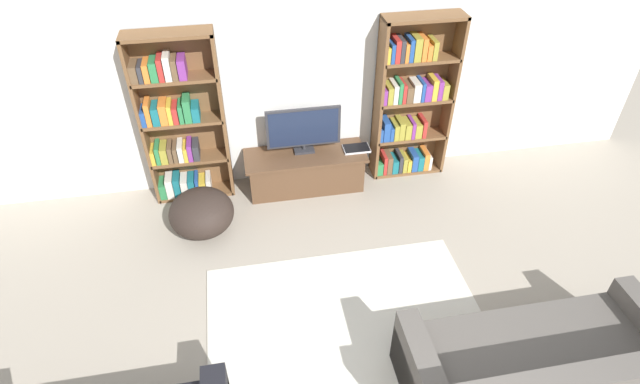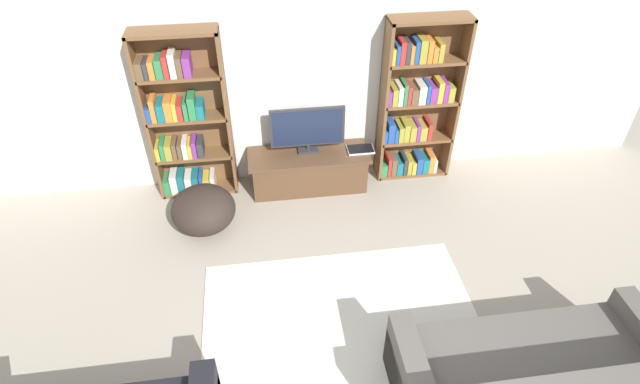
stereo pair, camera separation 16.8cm
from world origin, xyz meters
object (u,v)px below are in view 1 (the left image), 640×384
bookshelf_left (179,124)px  television (304,129)px  couch_right_sofa (542,374)px  tv_stand (305,170)px  bookshelf_right (410,103)px  laptop (356,148)px  beanbag_ottoman (202,213)px

bookshelf_left → television: size_ratio=2.29×
couch_right_sofa → tv_stand: bearing=114.4°
bookshelf_left → couch_right_sofa: size_ratio=0.95×
bookshelf_right → tv_stand: bearing=-173.6°
laptop → couch_right_sofa: couch_right_sofa is taller
tv_stand → laptop: size_ratio=4.57×
television → bookshelf_right: bearing=3.1°
beanbag_ottoman → laptop: bearing=17.2°
bookshelf_left → bookshelf_right: (2.67, -0.00, -0.01)m
couch_right_sofa → bookshelf_right: bearing=91.6°
laptop → beanbag_ottoman: bearing=-162.8°
laptop → couch_right_sofa: size_ratio=0.15×
tv_stand → television: (0.00, 0.08, 0.54)m
bookshelf_right → beanbag_ottoman: (-2.53, -0.73, -0.70)m
laptop → beanbag_ottoman: 1.96m
bookshelf_left → tv_stand: bookshelf_left is taller
bookshelf_left → beanbag_ottoman: 1.03m
bookshelf_right → beanbag_ottoman: bookshelf_right is taller
tv_stand → couch_right_sofa: (1.38, -3.04, 0.05)m
tv_stand → television: bearing=90.0°
bookshelf_left → couch_right_sofa: 4.27m
tv_stand → laptop: bearing=-0.6°
bookshelf_right → laptop: (-0.67, -0.15, -0.46)m
bookshelf_right → television: 1.31m
bookshelf_left → bookshelf_right: size_ratio=1.00×
television → couch_right_sofa: television is taller
bookshelf_right → couch_right_sofa: bearing=-88.4°
tv_stand → beanbag_ottoman: beanbag_ottoman is taller
couch_right_sofa → laptop: bearing=104.0°
television → laptop: 0.69m
bookshelf_left → beanbag_ottoman: bookshelf_left is taller
television → laptop: television is taller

